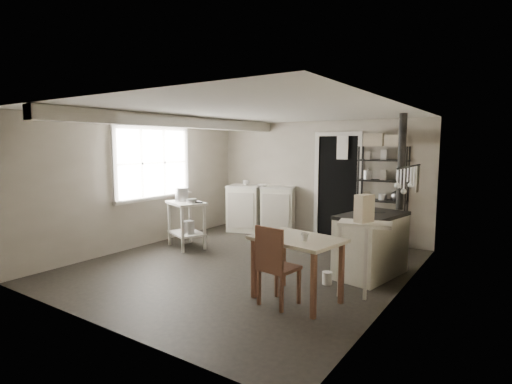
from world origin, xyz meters
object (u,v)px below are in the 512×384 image
Objects in this scene: stockpot at (182,195)px; shelf_rack at (382,194)px; stove at (371,245)px; work_table at (297,269)px; prep_table at (187,225)px; chair at (279,263)px; flour_sack at (374,240)px; base_cabinets at (262,210)px.

stockpot is 3.60m from shelf_rack.
work_table is at bearing -96.85° from stove.
stove is at bearing 5.29° from prep_table.
stockpot is at bearing 162.16° from chair.
flour_sack is (0.05, -0.60, -0.71)m from shelf_rack.
base_cabinets is at bearing 78.46° from prep_table.
flour_sack is (3.07, 1.37, -0.70)m from stockpot.
flour_sack is (0.13, 2.49, -0.14)m from work_table.
flour_sack is (0.24, 2.71, -0.25)m from chair.
flour_sack is at bearing -29.52° from base_cabinets.
stockpot is at bearing -124.68° from base_cabinets.
flour_sack is at bearing 25.54° from prep_table.
prep_table is at bearing -154.46° from flour_sack.
stockpot reaches higher than chair.
prep_table is 0.82× the size of work_table.
prep_table is 0.46× the size of shelf_rack.
stove reaches higher than prep_table.
base_cabinets is 2.82× the size of flour_sack.
base_cabinets is 1.33× the size of stove.
shelf_rack reaches higher than stove.
chair is (-0.19, -3.31, -0.46)m from shelf_rack.
shelf_rack is 1.93× the size of chair.
base_cabinets is at bearing 169.42° from flour_sack.
stove is at bearing -74.45° from flour_sack.
flour_sack is at bearing -90.10° from shelf_rack.
shelf_rack reaches higher than base_cabinets.
stockpot is 0.14× the size of shelf_rack.
stockpot is at bearing 159.11° from work_table.
base_cabinets is 2.55m from shelf_rack.
work_table is 0.27m from chair.
shelf_rack is at bearing 88.67° from work_table.
prep_table is at bearing -164.29° from stove.
base_cabinets is at bearing 74.27° from stockpot.
stove is 1.20× the size of chair.
shelf_rack reaches higher than flour_sack.
stockpot is 1.98m from base_cabinets.
base_cabinets is (0.52, 1.85, -0.48)m from stockpot.
work_table is (2.94, -1.12, -0.56)m from stockpot.
shelf_rack is at bearing 34.82° from prep_table.
stove is (0.36, -1.70, -0.51)m from shelf_rack.
stove is (2.86, -1.58, -0.02)m from base_cabinets.
shelf_rack is 1.80× the size of work_table.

